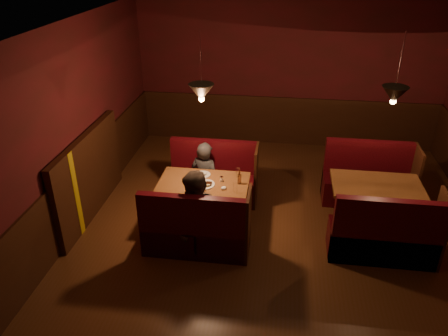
# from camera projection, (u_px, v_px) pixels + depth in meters

# --- Properties ---
(room) EXTENTS (6.02, 7.02, 2.92)m
(room) POSITION_uv_depth(u_px,v_px,m) (263.00, 175.00, 5.79)
(room) COLOR brown
(room) RESTS_ON ground
(main_table) EXTENTS (1.31, 0.79, 0.91)m
(main_table) POSITION_uv_depth(u_px,v_px,m) (205.00, 191.00, 6.41)
(main_table) COLOR brown
(main_table) RESTS_ON ground
(main_bench_far) EXTENTS (1.44, 0.51, 0.98)m
(main_bench_far) POSITION_uv_depth(u_px,v_px,m) (214.00, 181.00, 7.17)
(main_bench_far) COLOR black
(main_bench_far) RESTS_ON ground
(main_bench_near) EXTENTS (1.44, 0.51, 0.98)m
(main_bench_near) POSITION_uv_depth(u_px,v_px,m) (196.00, 234.00, 5.86)
(main_bench_near) COLOR black
(main_bench_near) RESTS_ON ground
(second_table) EXTENTS (1.27, 0.81, 0.72)m
(second_table) POSITION_uv_depth(u_px,v_px,m) (375.00, 196.00, 6.32)
(second_table) COLOR brown
(second_table) RESTS_ON ground
(second_bench_far) EXTENTS (1.41, 0.53, 1.00)m
(second_bench_far) POSITION_uv_depth(u_px,v_px,m) (367.00, 183.00, 7.08)
(second_bench_far) COLOR black
(second_bench_far) RESTS_ON ground
(second_bench_near) EXTENTS (1.41, 0.53, 1.00)m
(second_bench_near) POSITION_uv_depth(u_px,v_px,m) (385.00, 239.00, 5.75)
(second_bench_near) COLOR black
(second_bench_near) RESTS_ON ground
(diner_a) EXTENTS (0.59, 0.48, 1.39)m
(diner_a) POSITION_uv_depth(u_px,v_px,m) (205.00, 163.00, 6.90)
(diner_a) COLOR #313133
(diner_a) RESTS_ON ground
(diner_b) EXTENTS (0.82, 0.67, 1.55)m
(diner_b) POSITION_uv_depth(u_px,v_px,m) (198.00, 203.00, 5.70)
(diner_b) COLOR #3B2C24
(diner_b) RESTS_ON ground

